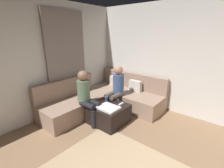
{
  "coord_description": "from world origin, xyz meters",
  "views": [
    {
      "loc": [
        0.6,
        -1.06,
        1.99
      ],
      "look_at": [
        -1.63,
        1.63,
        0.85
      ],
      "focal_mm": 25.58,
      "sensor_mm": 36.0,
      "label": 1
    }
  ],
  "objects": [
    {
      "name": "wall_back",
      "position": [
        0.0,
        2.94,
        1.35
      ],
      "size": [
        6.0,
        0.12,
        2.7
      ],
      "primitive_type": "cube",
      "color": "silver",
      "rests_on": "ground_plane"
    },
    {
      "name": "wall_left",
      "position": [
        -2.94,
        0.0,
        1.35
      ],
      "size": [
        0.12,
        6.0,
        2.7
      ],
      "primitive_type": "cube",
      "color": "silver",
      "rests_on": "ground_plane"
    },
    {
      "name": "curtain_panel",
      "position": [
        -2.84,
        1.3,
        1.25
      ],
      "size": [
        0.06,
        1.1,
        2.5
      ],
      "primitive_type": "cube",
      "color": "gray",
      "rests_on": "ground_plane"
    },
    {
      "name": "sectional_couch",
      "position": [
        -2.08,
        1.88,
        0.28
      ],
      "size": [
        2.1,
        2.55,
        0.87
      ],
      "color": "#9E7F6B",
      "rests_on": "ground_plane"
    },
    {
      "name": "ottoman",
      "position": [
        -1.54,
        1.4,
        0.21
      ],
      "size": [
        0.76,
        0.76,
        0.42
      ],
      "primitive_type": "cube",
      "color": "black",
      "rests_on": "ground_plane"
    },
    {
      "name": "folded_blanket",
      "position": [
        -1.44,
        1.28,
        0.44
      ],
      "size": [
        0.44,
        0.36,
        0.04
      ],
      "primitive_type": "cube",
      "color": "white",
      "rests_on": "ottoman"
    },
    {
      "name": "coffee_mug",
      "position": [
        -1.76,
        1.58,
        0.47
      ],
      "size": [
        0.08,
        0.08,
        0.1
      ],
      "primitive_type": "cylinder",
      "color": "#334C72",
      "rests_on": "ottoman"
    },
    {
      "name": "game_remote",
      "position": [
        -1.36,
        1.62,
        0.43
      ],
      "size": [
        0.05,
        0.15,
        0.02
      ],
      "primitive_type": "cube",
      "color": "white",
      "rests_on": "ottoman"
    },
    {
      "name": "person_on_couch_back",
      "position": [
        -1.75,
        1.93,
        0.66
      ],
      "size": [
        0.3,
        0.6,
        1.2
      ],
      "rotation": [
        0.0,
        0.0,
        3.14
      ],
      "color": "brown",
      "rests_on": "ground_plane"
    },
    {
      "name": "person_on_couch_side",
      "position": [
        -1.93,
        1.11,
        0.66
      ],
      "size": [
        0.6,
        0.3,
        1.2
      ],
      "rotation": [
        0.0,
        0.0,
        -1.57
      ],
      "color": "black",
      "rests_on": "ground_plane"
    }
  ]
}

